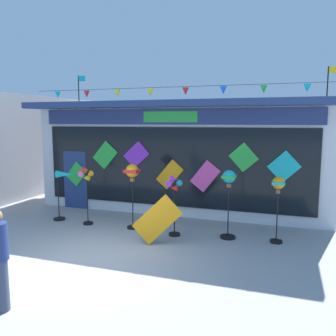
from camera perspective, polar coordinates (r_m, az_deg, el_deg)
ground_plane at (r=8.22m, az=-12.50°, el=-14.30°), size 80.00×80.00×0.00m
kite_shop_building at (r=13.02m, az=3.22°, el=2.38°), size 10.11×4.85×4.85m
wind_spinner_far_left at (r=11.16m, az=-16.60°, el=-2.57°), size 0.74×0.36×1.56m
wind_spinner_left at (r=10.53m, az=-13.10°, el=-2.50°), size 0.41×0.29×1.73m
wind_spinner_center_left at (r=9.90m, az=-5.80°, el=-1.40°), size 0.39×0.39×1.85m
wind_spinner_center_right at (r=9.28m, az=1.00°, el=-4.38°), size 0.41×0.30×1.62m
wind_spinner_right at (r=9.18m, az=9.83°, el=-3.12°), size 0.40×0.40×1.80m
wind_spinner_far_right at (r=9.13m, az=17.42°, el=-3.67°), size 0.32×0.32×1.69m
display_kite_on_ground at (r=8.77m, az=-1.76°, el=-8.36°), size 1.26×0.29×1.26m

